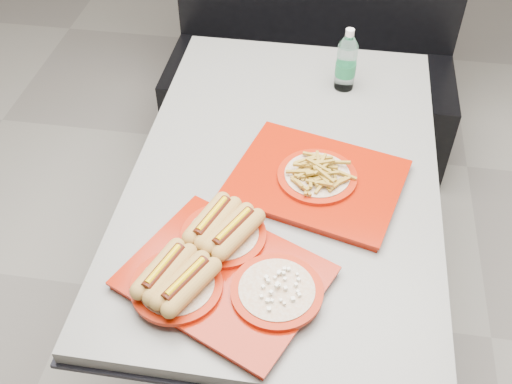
% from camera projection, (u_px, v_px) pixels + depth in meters
% --- Properties ---
extents(ground, '(6.00, 6.00, 0.00)m').
position_uv_depth(ground, '(279.00, 310.00, 2.32)').
color(ground, gray).
rests_on(ground, ground).
extents(diner_table, '(0.92, 1.42, 0.75)m').
position_uv_depth(diner_table, '(284.00, 206.00, 1.91)').
color(diner_table, black).
rests_on(diner_table, ground).
extents(booth_bench, '(1.30, 0.57, 1.35)m').
position_uv_depth(booth_bench, '(311.00, 67.00, 2.80)').
color(booth_bench, black).
rests_on(booth_bench, ground).
extents(tray_near, '(0.57, 0.52, 0.10)m').
position_uv_depth(tray_near, '(219.00, 267.00, 1.48)').
color(tray_near, '#971604').
rests_on(tray_near, diner_table).
extents(tray_far, '(0.55, 0.48, 0.09)m').
position_uv_depth(tray_far, '(317.00, 178.00, 1.72)').
color(tray_far, '#971604').
rests_on(tray_far, diner_table).
extents(water_bottle, '(0.07, 0.07, 0.22)m').
position_uv_depth(water_bottle, '(346.00, 63.00, 2.02)').
color(water_bottle, silver).
rests_on(water_bottle, diner_table).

